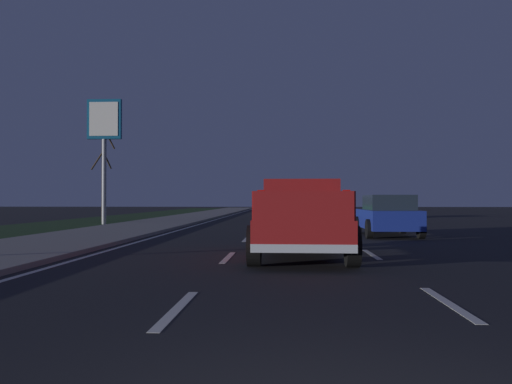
{
  "coord_description": "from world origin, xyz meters",
  "views": [
    {
      "loc": [
        -2.88,
        0.39,
        1.37
      ],
      "look_at": [
        11.2,
        1.17,
        1.57
      ],
      "focal_mm": 37.33,
      "sensor_mm": 36.0,
      "label": 1
    }
  ],
  "objects_px": {
    "bare_tree_far": "(104,176)",
    "sedan_blue": "(388,215)",
    "sedan_green": "(294,208)",
    "gas_price_sign": "(104,130)",
    "pickup_truck": "(302,218)"
  },
  "relations": [
    {
      "from": "pickup_truck",
      "to": "sedan_green",
      "type": "xyz_separation_m",
      "value": [
        24.63,
        -0.18,
        -0.13
      ]
    },
    {
      "from": "sedan_green",
      "to": "sedan_blue",
      "type": "bearing_deg",
      "value": -169.23
    },
    {
      "from": "sedan_blue",
      "to": "sedan_green",
      "type": "relative_size",
      "value": 0.99
    },
    {
      "from": "pickup_truck",
      "to": "gas_price_sign",
      "type": "bearing_deg",
      "value": 33.32
    },
    {
      "from": "sedan_blue",
      "to": "gas_price_sign",
      "type": "xyz_separation_m",
      "value": [
        8.45,
        13.87,
        4.42
      ]
    },
    {
      "from": "sedan_blue",
      "to": "sedan_green",
      "type": "height_order",
      "value": "same"
    },
    {
      "from": "sedan_green",
      "to": "bare_tree_far",
      "type": "xyz_separation_m",
      "value": [
        -4.87,
        11.96,
        2.09
      ]
    },
    {
      "from": "pickup_truck",
      "to": "bare_tree_far",
      "type": "distance_m",
      "value": 23.09
    },
    {
      "from": "sedan_green",
      "to": "gas_price_sign",
      "type": "height_order",
      "value": "gas_price_sign"
    },
    {
      "from": "pickup_truck",
      "to": "bare_tree_far",
      "type": "xyz_separation_m",
      "value": [
        19.76,
        11.77,
        1.97
      ]
    },
    {
      "from": "pickup_truck",
      "to": "bare_tree_far",
      "type": "bearing_deg",
      "value": 30.78
    },
    {
      "from": "gas_price_sign",
      "to": "bare_tree_far",
      "type": "height_order",
      "value": "gas_price_sign"
    },
    {
      "from": "bare_tree_far",
      "to": "sedan_blue",
      "type": "bearing_deg",
      "value": -129.12
    },
    {
      "from": "pickup_truck",
      "to": "sedan_blue",
      "type": "xyz_separation_m",
      "value": [
        7.37,
        -3.47,
        -0.13
      ]
    },
    {
      "from": "sedan_green",
      "to": "pickup_truck",
      "type": "bearing_deg",
      "value": 179.58
    }
  ]
}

